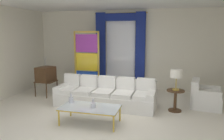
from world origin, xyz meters
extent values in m
plane|color=silver|center=(0.00, 0.00, 0.00)|extent=(16.00, 16.00, 0.00)
cube|color=silver|center=(0.00, 3.06, 1.50)|extent=(8.00, 0.12, 3.00)
cube|color=silver|center=(-3.66, 0.60, 1.50)|extent=(0.12, 7.00, 3.00)
cube|color=white|center=(0.00, 0.80, 3.02)|extent=(8.00, 7.60, 0.04)
cube|color=white|center=(-0.26, 2.98, 1.55)|extent=(1.10, 0.02, 2.50)
cylinder|color=gold|center=(-0.26, 2.90, 2.86)|extent=(2.00, 0.04, 0.04)
cube|color=navy|center=(-1.03, 2.88, 1.55)|extent=(0.36, 0.12, 2.70)
cube|color=navy|center=(0.51, 2.88, 1.55)|extent=(0.36, 0.12, 2.70)
cube|color=navy|center=(-0.26, 2.88, 2.72)|extent=(1.80, 0.10, 0.28)
cube|color=white|center=(-0.22, 0.64, 0.19)|extent=(2.93, 0.99, 0.38)
cube|color=white|center=(-0.21, 1.01, 0.39)|extent=(2.90, 0.29, 0.78)
cube|color=white|center=(1.14, 0.60, 0.28)|extent=(0.23, 0.86, 0.56)
cube|color=white|center=(-1.58, 0.68, 0.28)|extent=(0.23, 0.86, 0.56)
cube|color=white|center=(0.94, 0.56, 0.44)|extent=(0.56, 0.75, 0.12)
cube|color=white|center=(0.95, 0.88, 0.66)|extent=(0.51, 0.16, 0.40)
cube|color=white|center=(0.36, 0.57, 0.44)|extent=(0.56, 0.75, 0.12)
cube|color=white|center=(0.37, 0.89, 0.66)|extent=(0.51, 0.16, 0.40)
cube|color=white|center=(-0.22, 0.59, 0.44)|extent=(0.56, 0.75, 0.12)
cube|color=white|center=(-0.21, 0.91, 0.66)|extent=(0.51, 0.16, 0.40)
cube|color=white|center=(-0.80, 0.61, 0.44)|extent=(0.56, 0.75, 0.12)
cube|color=white|center=(-0.79, 0.93, 0.66)|extent=(0.51, 0.16, 0.40)
cube|color=white|center=(-1.38, 0.63, 0.44)|extent=(0.56, 0.75, 0.12)
cube|color=white|center=(-1.37, 0.95, 0.66)|extent=(0.51, 0.16, 0.40)
cube|color=silver|center=(-0.21, -0.62, 0.40)|extent=(1.39, 0.71, 0.02)
cube|color=gold|center=(-0.21, -0.28, 0.38)|extent=(1.39, 0.04, 0.03)
cube|color=gold|center=(-0.21, -0.95, 0.38)|extent=(1.39, 0.04, 0.03)
cube|color=gold|center=(-0.88, -0.62, 0.38)|extent=(0.04, 0.71, 0.03)
cube|color=gold|center=(0.47, -0.62, 0.38)|extent=(0.04, 0.71, 0.03)
cylinder|color=gold|center=(-0.86, -0.30, 0.19)|extent=(0.04, 0.04, 0.38)
cylinder|color=gold|center=(0.45, -0.30, 0.19)|extent=(0.04, 0.04, 0.38)
cylinder|color=gold|center=(-0.86, -0.93, 0.19)|extent=(0.04, 0.04, 0.38)
cylinder|color=gold|center=(0.45, -0.93, 0.19)|extent=(0.04, 0.04, 0.38)
cylinder|color=silver|center=(-0.77, -0.45, 0.48)|extent=(0.11, 0.11, 0.14)
cylinder|color=silver|center=(-0.77, -0.45, 0.57)|extent=(0.04, 0.04, 0.05)
sphere|color=silver|center=(-0.77, -0.45, 0.62)|extent=(0.05, 0.05, 0.05)
cylinder|color=silver|center=(-0.11, -0.67, 0.47)|extent=(0.12, 0.12, 0.12)
cylinder|color=silver|center=(-0.11, -0.67, 0.55)|extent=(0.04, 0.04, 0.05)
sphere|color=silver|center=(-0.11, -0.67, 0.60)|extent=(0.06, 0.06, 0.06)
cube|color=#472D19|center=(-2.49, 1.24, 0.50)|extent=(0.62, 0.54, 0.03)
cylinder|color=#472D19|center=(-2.78, 1.00, 0.25)|extent=(0.04, 0.04, 0.50)
cylinder|color=#472D19|center=(-2.68, 1.55, 0.25)|extent=(0.04, 0.04, 0.50)
cylinder|color=#472D19|center=(-2.30, 0.92, 0.25)|extent=(0.04, 0.04, 0.50)
cylinder|color=#472D19|center=(-2.21, 1.47, 0.25)|extent=(0.04, 0.04, 0.50)
cube|color=#472D19|center=(-2.49, 1.24, 0.76)|extent=(0.57, 0.63, 0.48)
cube|color=black|center=(-2.72, 1.28, 0.78)|extent=(0.08, 0.39, 0.30)
cylinder|color=gold|center=(-2.74, 1.20, 0.59)|extent=(0.02, 0.04, 0.04)
cylinder|color=gold|center=(-2.71, 1.35, 0.59)|extent=(0.02, 0.04, 0.04)
cylinder|color=silver|center=(-2.49, 1.24, 1.18)|extent=(0.03, 0.13, 0.34)
cylinder|color=silver|center=(-2.49, 1.24, 1.18)|extent=(0.03, 0.13, 0.34)
cube|color=white|center=(2.65, 1.29, 0.20)|extent=(0.91, 0.91, 0.40)
cube|color=white|center=(2.65, 1.29, 0.45)|extent=(0.79, 0.79, 0.10)
cube|color=white|center=(2.33, 1.34, 0.40)|extent=(0.32, 0.82, 0.80)
cube|color=white|center=(2.70, 1.61, 0.29)|extent=(0.76, 0.29, 0.58)
cube|color=white|center=(2.60, 0.97, 0.29)|extent=(0.76, 0.29, 0.58)
cube|color=gold|center=(-1.77, 2.09, 1.10)|extent=(0.05, 0.05, 2.20)
cube|color=gold|center=(-0.87, 2.09, 1.10)|extent=(0.05, 0.05, 2.20)
cube|color=gold|center=(-1.32, 2.09, 2.17)|extent=(0.90, 0.05, 0.06)
cube|color=gold|center=(-1.32, 2.09, 0.05)|extent=(0.90, 0.05, 0.10)
cube|color=#1E47B7|center=(-1.32, 2.09, 0.43)|extent=(0.82, 0.02, 0.64)
cube|color=yellow|center=(-1.32, 2.09, 1.10)|extent=(0.82, 0.02, 0.64)
cube|color=purple|center=(-1.32, 2.09, 1.77)|extent=(0.82, 0.02, 0.64)
cylinder|color=beige|center=(-1.00, 1.93, 0.03)|extent=(0.16, 0.16, 0.06)
ellipsoid|color=navy|center=(-1.00, 1.93, 0.14)|extent=(0.18, 0.32, 0.20)
sphere|color=navy|center=(-1.00, 2.07, 0.25)|extent=(0.09, 0.09, 0.09)
cone|color=gold|center=(-1.00, 2.13, 0.25)|extent=(0.02, 0.04, 0.02)
cone|color=#2D664C|center=(-1.00, 1.75, 0.24)|extent=(0.44, 0.40, 0.50)
cylinder|color=#472D19|center=(1.77, 0.76, 0.58)|extent=(0.48, 0.48, 0.03)
cylinder|color=#472D19|center=(1.77, 0.76, 0.29)|extent=(0.08, 0.08, 0.55)
cylinder|color=#472D19|center=(1.77, 0.76, 0.01)|extent=(0.36, 0.36, 0.03)
cylinder|color=#B29338|center=(1.77, 0.76, 0.61)|extent=(0.18, 0.18, 0.04)
cylinder|color=#B29338|center=(1.77, 0.76, 0.81)|extent=(0.03, 0.03, 0.36)
cylinder|color=white|center=(1.77, 0.76, 1.05)|extent=(0.32, 0.32, 0.22)
camera|label=1|loc=(1.55, -5.28, 2.13)|focal=35.11mm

